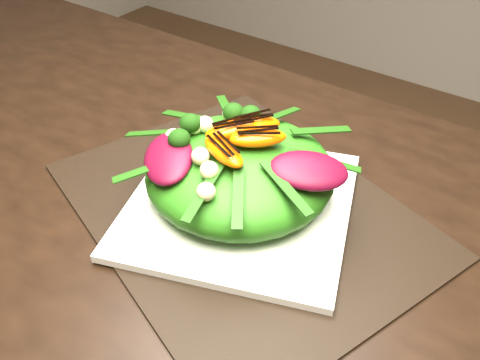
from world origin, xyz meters
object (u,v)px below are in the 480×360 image
Objects in this scene: plate_base at (240,204)px; salad_bowl at (240,195)px; orange_segment at (248,124)px; dining_table at (108,225)px; lettuce_mound at (240,171)px; placemat at (240,208)px.

plate_base is 1.13× the size of salad_bowl.
plate_base is 0.10m from orange_segment.
plate_base is at bearing 38.38° from dining_table.
plate_base is 4.13× the size of orange_segment.
lettuce_mound is 0.06m from orange_segment.
dining_table is 0.16m from placemat.
plate_base is (0.13, 0.10, 0.03)m from dining_table.
plate_base is (0.00, 0.00, 0.01)m from placemat.
lettuce_mound reaches higher than placemat.
dining_table reaches higher than salad_bowl.
dining_table reaches higher than lettuce_mound.
plate_base is 0.05m from lettuce_mound.
plate_base is 1.19× the size of lettuce_mound.
orange_segment reaches higher than plate_base.
placemat is at bearing -90.00° from plate_base.
placemat is 0.06m from lettuce_mound.
plate_base is at bearing 90.00° from placemat.
salad_bowl is 0.09m from orange_segment.
dining_table is 0.17m from plate_base.
salad_bowl is (0.13, 0.10, 0.04)m from dining_table.
lettuce_mound is (0.00, 0.00, 0.04)m from salad_bowl.
lettuce_mound is (-0.00, 0.00, 0.05)m from plate_base.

